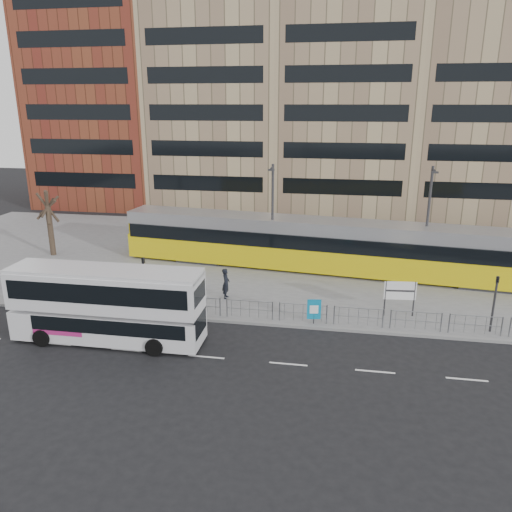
% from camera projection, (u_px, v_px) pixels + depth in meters
% --- Properties ---
extents(ground, '(120.00, 120.00, 0.00)m').
position_uv_depth(ground, '(260.00, 325.00, 27.61)').
color(ground, black).
rests_on(ground, ground).
extents(plaza, '(64.00, 24.00, 0.15)m').
position_uv_depth(plaza, '(285.00, 259.00, 38.88)').
color(plaza, slate).
rests_on(plaza, ground).
extents(kerb, '(64.00, 0.25, 0.17)m').
position_uv_depth(kerb, '(261.00, 324.00, 27.64)').
color(kerb, gray).
rests_on(kerb, ground).
extents(building_row, '(70.40, 18.40, 31.20)m').
position_uv_depth(building_row, '(324.00, 92.00, 55.79)').
color(building_row, brown).
rests_on(building_row, ground).
extents(pedestrian_barrier, '(32.07, 0.07, 1.10)m').
position_uv_depth(pedestrian_barrier, '(298.00, 308.00, 27.46)').
color(pedestrian_barrier, gray).
rests_on(pedestrian_barrier, plaza).
extents(road_markings, '(62.00, 0.12, 0.01)m').
position_uv_depth(road_markings, '(267.00, 362.00, 23.68)').
color(road_markings, white).
rests_on(road_markings, ground).
extents(double_decker_bus, '(9.80, 2.56, 3.92)m').
position_uv_depth(double_decker_bus, '(107.00, 303.00, 25.21)').
color(double_decker_bus, silver).
rests_on(double_decker_bus, ground).
extents(tram, '(31.47, 6.55, 3.69)m').
position_uv_depth(tram, '(334.00, 246.00, 35.52)').
color(tram, '#D8C10B').
rests_on(tram, plaza).
extents(station_sign, '(1.79, 0.24, 2.06)m').
position_uv_depth(station_sign, '(400.00, 292.00, 28.09)').
color(station_sign, '#2D2D30').
rests_on(station_sign, plaza).
extents(ad_panel, '(0.76, 0.18, 1.42)m').
position_uv_depth(ad_panel, '(314.00, 310.00, 27.22)').
color(ad_panel, '#2D2D30').
rests_on(ad_panel, plaza).
extents(pedestrian, '(0.51, 0.73, 1.92)m').
position_uv_depth(pedestrian, '(226.00, 283.00, 30.79)').
color(pedestrian, black).
rests_on(pedestrian, plaza).
extents(traffic_light_west, '(0.19, 0.22, 3.10)m').
position_uv_depth(traffic_light_west, '(144.00, 276.00, 29.07)').
color(traffic_light_west, '#2D2D30').
rests_on(traffic_light_west, plaza).
extents(traffic_light_east, '(0.20, 0.23, 3.10)m').
position_uv_depth(traffic_light_east, '(495.00, 297.00, 25.95)').
color(traffic_light_east, '#2D2D30').
rests_on(traffic_light_east, plaza).
extents(lamp_post_west, '(0.45, 1.04, 7.61)m').
position_uv_depth(lamp_post_west, '(272.00, 213.00, 35.19)').
color(lamp_post_west, '#2D2D30').
rests_on(lamp_post_west, plaza).
extents(lamp_post_east, '(0.45, 1.04, 7.71)m').
position_uv_depth(lamp_post_east, '(428.00, 219.00, 33.32)').
color(lamp_post_east, '#2D2D30').
rests_on(lamp_post_east, plaza).
extents(bare_tree, '(4.58, 4.58, 7.45)m').
position_uv_depth(bare_tree, '(45.00, 188.00, 38.29)').
color(bare_tree, '#2C2218').
rests_on(bare_tree, plaza).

